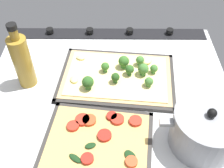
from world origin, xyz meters
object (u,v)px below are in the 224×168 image
Objects in this scene: baking_tray_front at (117,78)px; broccoli_pizza at (118,75)px; veggie_pizza_back at (99,139)px; oil_bottle at (22,61)px; baking_tray_back at (98,142)px; cooking_pot at (205,130)px.

broccoli_pizza is at bearing -175.28° from baking_tray_front.
veggie_pizza_back is 1.29× the size of oil_bottle.
baking_tray_back is at bearing 136.28° from oil_bottle.
baking_tray_front is at bearing -102.28° from baking_tray_back.
broccoli_pizza is at bearing -47.67° from cooking_pot.
baking_tray_back is 0.97cm from veggie_pizza_back.
veggie_pizza_back is (-0.27, -0.54, 0.77)cm from baking_tray_back.
baking_tray_back is at bearing 63.63° from veggie_pizza_back.
broccoli_pizza is (-0.49, -0.04, 1.48)cm from baking_tray_front.
broccoli_pizza is 25.94cm from baking_tray_back.
broccoli_pizza is at bearing -103.02° from veggie_pizza_back.
oil_bottle is (30.35, 1.89, 7.84)cm from broccoli_pizza.
cooking_pot is (-28.55, -0.42, 5.63)cm from baking_tray_back.
veggie_pizza_back is (5.21, 24.62, 0.78)cm from baking_tray_front.
baking_tray_front is 1.64× the size of cooking_pot.
baking_tray_front is 25.18cm from veggie_pizza_back.
broccoli_pizza is at bearing -103.33° from baking_tray_back.
cooking_pot is at bearing 179.76° from veggie_pizza_back.
broccoli_pizza is 25.32cm from veggie_pizza_back.
cooking_pot reaches higher than baking_tray_front.
cooking_pot reaches higher than baking_tray_back.
veggie_pizza_back is at bearing 76.98° from broccoli_pizza.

